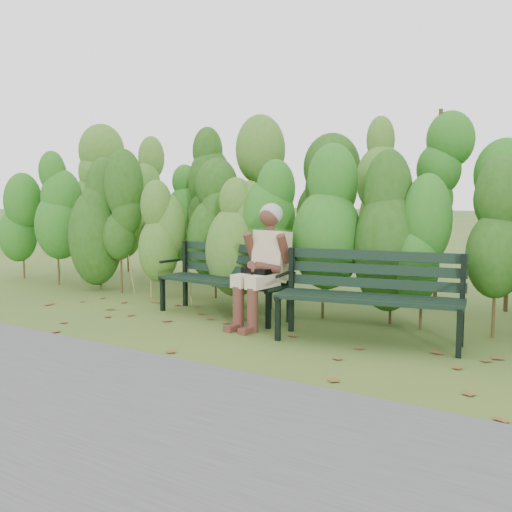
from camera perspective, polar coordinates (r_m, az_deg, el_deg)
The scene contains 7 objects.
ground at distance 5.84m, azimuth -1.90°, elevation -7.64°, with size 80.00×80.00×0.00m, color #3A5C25.
footpath at distance 4.31m, azimuth -19.46°, elevation -13.01°, with size 60.00×2.50×0.01m, color #474749.
hedge_band at distance 7.27m, azimuth 6.57°, elevation 5.05°, with size 11.04×1.67×2.42m.
leaf_litter at distance 5.61m, azimuth -1.24°, elevation -8.18°, with size 5.89×2.19×0.01m.
bench_left at distance 6.74m, azimuth -2.71°, elevation -1.70°, with size 1.63×0.63×0.80m.
bench_right at distance 5.65m, azimuth 10.84°, elevation -3.08°, with size 1.76×0.88×0.84m.
seated_woman at distance 6.20m, azimuth 0.77°, elevation -0.23°, with size 0.53×0.78×1.27m.
Camera 1 is at (3.27, -4.64, 1.40)m, focal length 42.00 mm.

